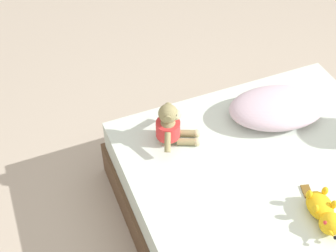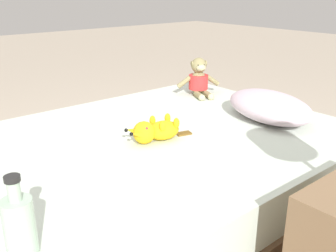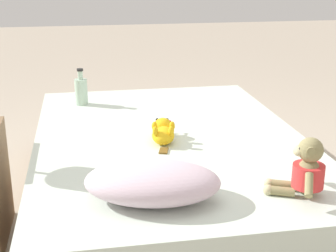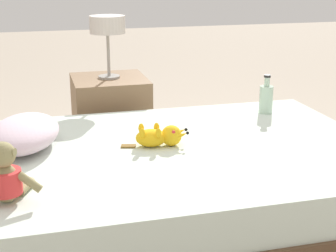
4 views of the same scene
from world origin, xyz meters
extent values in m
plane|color=#B7A893|center=(0.00, 0.00, 0.00)|extent=(16.00, 16.00, 0.00)
cube|color=brown|center=(0.00, 0.00, 0.11)|extent=(1.40, 2.05, 0.23)
cube|color=silver|center=(0.00, 0.00, 0.32)|extent=(1.36, 1.99, 0.19)
ellipsoid|color=silver|center=(0.19, 0.68, 0.49)|extent=(0.57, 0.43, 0.14)
ellipsoid|color=#8E8456|center=(-0.40, 0.75, 0.49)|extent=(0.14, 0.14, 0.15)
cylinder|color=red|center=(-0.40, 0.75, 0.50)|extent=(0.16, 0.16, 0.09)
sphere|color=#8E8456|center=(-0.40, 0.75, 0.60)|extent=(0.10, 0.10, 0.10)
ellipsoid|color=#C1B789|center=(-0.37, 0.73, 0.59)|extent=(0.07, 0.07, 0.04)
sphere|color=black|center=(-0.36, 0.75, 0.61)|extent=(0.01, 0.01, 0.01)
sphere|color=black|center=(-0.38, 0.72, 0.61)|extent=(0.01, 0.01, 0.01)
cylinder|color=#8E8456|center=(-0.39, 0.79, 0.61)|extent=(0.03, 0.02, 0.03)
cylinder|color=#8E8456|center=(-0.42, 0.71, 0.61)|extent=(0.03, 0.02, 0.03)
cylinder|color=#8E8456|center=(-0.37, 0.84, 0.50)|extent=(0.07, 0.10, 0.08)
cylinder|color=#8E8456|center=(-0.44, 0.66, 0.50)|extent=(0.07, 0.10, 0.08)
cylinder|color=#8E8456|center=(-0.30, 0.74, 0.43)|extent=(0.11, 0.07, 0.04)
cylinder|color=#8E8456|center=(-0.33, 0.69, 0.43)|extent=(0.11, 0.07, 0.04)
sphere|color=#C1B789|center=(-0.26, 0.72, 0.43)|extent=(0.04, 0.04, 0.04)
sphere|color=#C1B789|center=(-0.28, 0.67, 0.43)|extent=(0.04, 0.04, 0.04)
ellipsoid|color=yellow|center=(0.05, 0.10, 0.46)|extent=(0.13, 0.16, 0.08)
sphere|color=yellow|center=(0.03, 0.00, 0.47)|extent=(0.10, 0.10, 0.10)
cone|color=yellow|center=(0.06, -0.05, 0.48)|extent=(0.04, 0.07, 0.05)
sphere|color=black|center=(0.05, -0.08, 0.48)|extent=(0.02, 0.02, 0.02)
cone|color=yellow|center=(0.00, -0.04, 0.48)|extent=(0.04, 0.07, 0.05)
sphere|color=black|center=(0.00, -0.07, 0.48)|extent=(0.02, 0.02, 0.02)
sphere|color=red|center=(0.06, -0.01, 0.49)|extent=(0.02, 0.02, 0.02)
sphere|color=red|center=(0.00, 0.00, 0.49)|extent=(0.02, 0.02, 0.02)
ellipsoid|color=yellow|center=(0.09, 0.06, 0.50)|extent=(0.03, 0.03, 0.05)
ellipsoid|color=yellow|center=(0.00, 0.07, 0.50)|extent=(0.03, 0.03, 0.05)
ellipsoid|color=yellow|center=(0.09, 0.14, 0.50)|extent=(0.03, 0.03, 0.05)
ellipsoid|color=yellow|center=(0.02, 0.15, 0.50)|extent=(0.03, 0.03, 0.05)
cube|color=brown|center=(0.07, 0.21, 0.42)|extent=(0.06, 0.08, 0.01)
cylinder|color=#B2D1B7|center=(0.44, -0.68, 0.50)|extent=(0.08, 0.08, 0.16)
cylinder|color=#B2D1B7|center=(0.44, -0.68, 0.60)|extent=(0.03, 0.03, 0.05)
cylinder|color=black|center=(0.44, -0.68, 0.64)|extent=(0.04, 0.04, 0.01)
camera|label=1|loc=(-1.01, -0.72, 2.15)|focal=49.27mm
camera|label=2|loc=(1.30, -0.92, 1.07)|focal=40.88mm
camera|label=3|loc=(0.43, 2.37, 1.28)|focal=53.08mm
camera|label=4|loc=(-2.23, 0.62, 1.26)|focal=55.11mm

